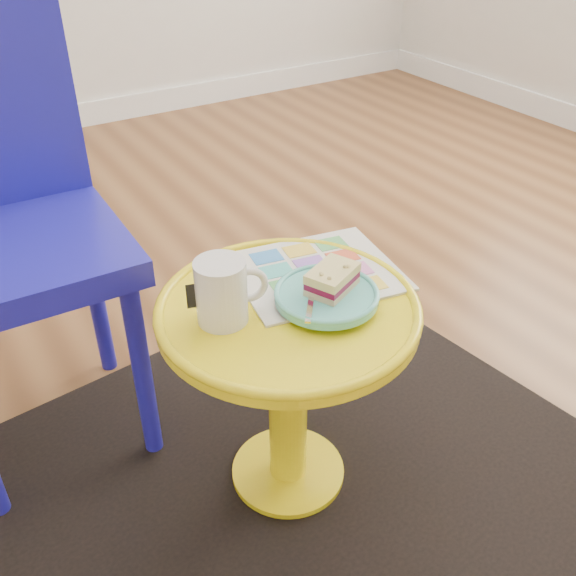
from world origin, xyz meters
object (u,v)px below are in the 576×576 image
mug (223,290)px  newspaper (316,272)px  side_table (288,361)px  plate (327,296)px

mug → newspaper: bearing=27.6°
side_table → mug: (-0.12, 0.03, 0.19)m
side_table → plate: size_ratio=2.55×
newspaper → plate: (-0.05, -0.10, 0.02)m
side_table → mug: size_ratio=3.82×
side_table → mug: 0.23m
mug → plate: mug is taller
plate → newspaper: bearing=65.7°
side_table → newspaper: size_ratio=1.56×
newspaper → plate: plate is taller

